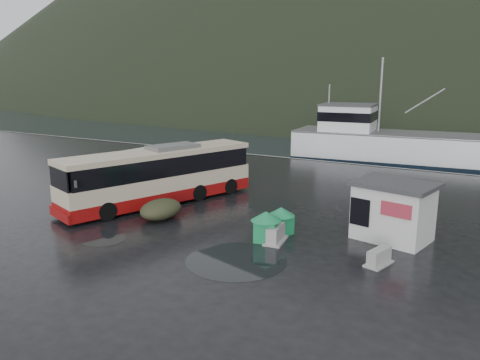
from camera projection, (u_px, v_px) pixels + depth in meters
The scene contains 13 objects.
ground at pixel (192, 216), 26.45m from camera, with size 160.00×160.00×0.00m, color black.
harbor_water at pixel (439, 105), 119.96m from camera, with size 300.00×180.00×0.02m, color black.
quay_edge at pixel (316, 161), 43.45m from camera, with size 160.00×0.60×1.50m, color #999993.
coach_bus at pixel (161, 203), 29.31m from camera, with size 3.15×12.66×3.58m, color #C6B495, non-canonical shape.
white_van at pixel (145, 191), 32.26m from camera, with size 2.33×6.80×2.85m, color white, non-canonical shape.
waste_bin_left at pixel (266, 241), 22.59m from camera, with size 1.07×1.07×1.49m, color #17824A, non-canonical shape.
waste_bin_right at pixel (281, 234), 23.60m from camera, with size 1.00×1.00×1.39m, color #17824A, non-canonical shape.
dome_tent at pixel (161, 218), 26.09m from camera, with size 1.95×2.73×1.07m, color #32341F, non-canonical shape.
ticket_kiosk at pixel (391, 239), 22.84m from camera, with size 3.65×2.76×2.85m, color silver, non-canonical shape.
jersey_barrier_a at pixel (276, 242), 22.49m from camera, with size 0.84×1.68×0.84m, color #999993, non-canonical shape.
jersey_barrier_b at pixel (378, 265), 19.77m from camera, with size 0.71×1.41×0.71m, color #999993, non-canonical shape.
fishing_trawler at pixel (409, 153), 47.35m from camera, with size 27.41×6.00×10.96m, color white, non-canonical shape.
puddles at pixel (230, 238), 22.98m from camera, with size 10.27×12.48×0.01m.
Camera 1 is at (14.79, -20.75, 7.89)m, focal length 35.00 mm.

